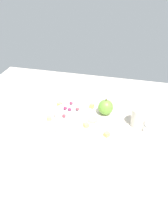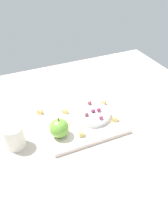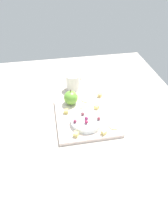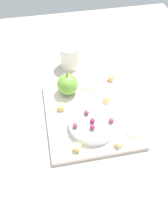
{
  "view_description": "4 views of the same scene",
  "coord_description": "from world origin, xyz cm",
  "px_view_note": "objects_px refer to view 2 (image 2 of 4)",
  "views": [
    {
      "loc": [
        -19.4,
        79.58,
        68.81
      ],
      "look_at": [
        0.22,
        -2.19,
        9.5
      ],
      "focal_mm": 34.57,
      "sensor_mm": 36.0,
      "label": 1
    },
    {
      "loc": [
        -28.11,
        -73.97,
        69.57
      ],
      "look_at": [
        3.96,
        -2.21,
        8.88
      ],
      "focal_mm": 37.81,
      "sensor_mm": 36.0,
      "label": 2
    },
    {
      "loc": [
        77.28,
        -17.13,
        73.22
      ],
      "look_at": [
        4.92,
        -3.91,
        10.84
      ],
      "focal_mm": 32.43,
      "sensor_mm": 36.0,
      "label": 3
    },
    {
      "loc": [
        52.95,
        -14.67,
        68.88
      ],
      "look_at": [
        2.94,
        -4.99,
        8.06
      ],
      "focal_mm": 39.23,
      "sensor_mm": 36.0,
      "label": 4
    }
  ],
  "objects_px": {
    "serving_dish": "(92,114)",
    "cheese_cube_0": "(103,102)",
    "cup": "(14,137)",
    "cracker_2": "(66,121)",
    "cheese_cube_4": "(81,134)",
    "grape_0": "(93,111)",
    "grape_1": "(99,110)",
    "cracker_1": "(90,99)",
    "platter": "(80,120)",
    "grape_4": "(90,103)",
    "grape_3": "(87,114)",
    "cheese_cube_2": "(115,119)",
    "grape_2": "(101,118)",
    "cracker_0": "(49,123)",
    "apple_whole": "(59,128)",
    "cheese_cube_1": "(40,111)",
    "cheese_cube_3": "(65,111)"
  },
  "relations": [
    {
      "from": "grape_1",
      "to": "grape_2",
      "type": "height_order",
      "value": "same"
    },
    {
      "from": "apple_whole",
      "to": "grape_1",
      "type": "distance_m",
      "value": 0.2
    },
    {
      "from": "cheese_cube_0",
      "to": "cracker_2",
      "type": "bearing_deg",
      "value": -166.78
    },
    {
      "from": "cup",
      "to": "cracker_2",
      "type": "bearing_deg",
      "value": 8.88
    },
    {
      "from": "cracker_2",
      "to": "grape_2",
      "type": "xyz_separation_m",
      "value": [
        0.13,
        -0.07,
        0.03
      ]
    },
    {
      "from": "grape_0",
      "to": "grape_4",
      "type": "distance_m",
      "value": 0.06
    },
    {
      "from": "cheese_cube_3",
      "to": "grape_3",
      "type": "distance_m",
      "value": 0.11
    },
    {
      "from": "cheese_cube_2",
      "to": "grape_4",
      "type": "relative_size",
      "value": 1.12
    },
    {
      "from": "cheese_cube_0",
      "to": "grape_1",
      "type": "xyz_separation_m",
      "value": [
        -0.06,
        -0.07,
        0.02
      ]
    },
    {
      "from": "cheese_cube_4",
      "to": "cheese_cube_3",
      "type": "bearing_deg",
      "value": 92.43
    },
    {
      "from": "cheese_cube_1",
      "to": "cracker_2",
      "type": "height_order",
      "value": "cheese_cube_1"
    },
    {
      "from": "cheese_cube_4",
      "to": "grape_4",
      "type": "xyz_separation_m",
      "value": [
        0.1,
        0.15,
        0.02
      ]
    },
    {
      "from": "cheese_cube_1",
      "to": "cracker_2",
      "type": "relative_size",
      "value": 0.4
    },
    {
      "from": "serving_dish",
      "to": "cheese_cube_0",
      "type": "height_order",
      "value": "serving_dish"
    },
    {
      "from": "cheese_cube_0",
      "to": "grape_4",
      "type": "height_order",
      "value": "grape_4"
    },
    {
      "from": "cheese_cube_4",
      "to": "cheese_cube_1",
      "type": "bearing_deg",
      "value": 118.11
    },
    {
      "from": "platter",
      "to": "cracker_1",
      "type": "xyz_separation_m",
      "value": [
        0.1,
        0.12,
        0.01
      ]
    },
    {
      "from": "grape_2",
      "to": "grape_0",
      "type": "bearing_deg",
      "value": 99.01
    },
    {
      "from": "cracker_0",
      "to": "cup",
      "type": "distance_m",
      "value": 0.16
    },
    {
      "from": "grape_3",
      "to": "grape_4",
      "type": "bearing_deg",
      "value": 55.96
    },
    {
      "from": "cheese_cube_1",
      "to": "grape_2",
      "type": "bearing_deg",
      "value": -39.16
    },
    {
      "from": "cracker_0",
      "to": "grape_2",
      "type": "xyz_separation_m",
      "value": [
        0.2,
        -0.09,
        0.03
      ]
    },
    {
      "from": "cheese_cube_0",
      "to": "grape_3",
      "type": "distance_m",
      "value": 0.14
    },
    {
      "from": "cup",
      "to": "grape_1",
      "type": "bearing_deg",
      "value": 1.95
    },
    {
      "from": "cheese_cube_0",
      "to": "cracker_1",
      "type": "relative_size",
      "value": 0.4
    },
    {
      "from": "cheese_cube_2",
      "to": "grape_1",
      "type": "height_order",
      "value": "grape_1"
    },
    {
      "from": "grape_0",
      "to": "grape_1",
      "type": "distance_m",
      "value": 0.03
    },
    {
      "from": "grape_2",
      "to": "cup",
      "type": "distance_m",
      "value": 0.35
    },
    {
      "from": "cup",
      "to": "cracker_0",
      "type": "bearing_deg",
      "value": 18.62
    },
    {
      "from": "grape_2",
      "to": "grape_3",
      "type": "relative_size",
      "value": 1.0
    },
    {
      "from": "cheese_cube_4",
      "to": "grape_4",
      "type": "bearing_deg",
      "value": 54.44
    },
    {
      "from": "cheese_cube_3",
      "to": "serving_dish",
      "type": "bearing_deg",
      "value": -36.22
    },
    {
      "from": "serving_dish",
      "to": "grape_3",
      "type": "distance_m",
      "value": 0.04
    },
    {
      "from": "cheese_cube_2",
      "to": "grape_2",
      "type": "relative_size",
      "value": 1.12
    },
    {
      "from": "grape_0",
      "to": "serving_dish",
      "type": "bearing_deg",
      "value": 132.27
    },
    {
      "from": "cheese_cube_4",
      "to": "grape_0",
      "type": "bearing_deg",
      "value": 43.26
    },
    {
      "from": "cheese_cube_3",
      "to": "cracker_1",
      "type": "height_order",
      "value": "cheese_cube_3"
    },
    {
      "from": "platter",
      "to": "cracker_0",
      "type": "distance_m",
      "value": 0.13
    },
    {
      "from": "grape_0",
      "to": "grape_3",
      "type": "bearing_deg",
      "value": -162.38
    },
    {
      "from": "platter",
      "to": "cheese_cube_0",
      "type": "bearing_deg",
      "value": 21.42
    },
    {
      "from": "apple_whole",
      "to": "cheese_cube_0",
      "type": "bearing_deg",
      "value": 24.6
    },
    {
      "from": "cracker_1",
      "to": "grape_1",
      "type": "relative_size",
      "value": 2.78
    },
    {
      "from": "cheese_cube_3",
      "to": "grape_0",
      "type": "distance_m",
      "value": 0.13
    },
    {
      "from": "grape_1",
      "to": "grape_3",
      "type": "bearing_deg",
      "value": -174.22
    },
    {
      "from": "grape_1",
      "to": "grape_4",
      "type": "distance_m",
      "value": 0.06
    },
    {
      "from": "grape_4",
      "to": "cheese_cube_0",
      "type": "bearing_deg",
      "value": 4.95
    },
    {
      "from": "grape_4",
      "to": "cup",
      "type": "bearing_deg",
      "value": -167.78
    },
    {
      "from": "cheese_cube_2",
      "to": "grape_0",
      "type": "relative_size",
      "value": 1.12
    },
    {
      "from": "cheese_cube_2",
      "to": "cheese_cube_4",
      "type": "distance_m",
      "value": 0.17
    },
    {
      "from": "platter",
      "to": "serving_dish",
      "type": "bearing_deg",
      "value": -6.76
    }
  ]
}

